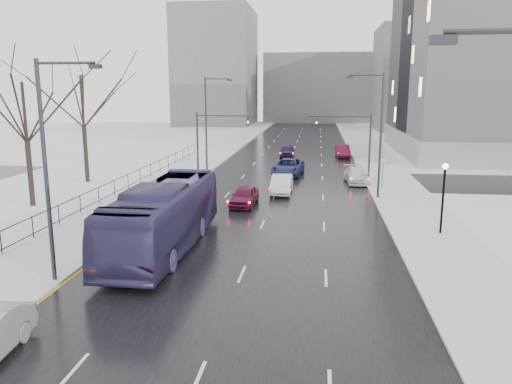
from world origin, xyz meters
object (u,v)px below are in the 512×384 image
at_px(mast_signal_left, 208,137).
at_px(streetlight_l_far, 208,119).
at_px(sedan_right_near, 282,184).
at_px(tree_park_e, 88,183).
at_px(sedan_center_far, 287,151).
at_px(lamppost_r_mid, 444,188).
at_px(mast_signal_right, 359,139).
at_px(streetlight_r_mid, 378,130).
at_px(tree_park_d, 33,207).
at_px(sedan_right_distant, 343,151).
at_px(bus, 164,216).
at_px(sedan_center_near, 244,196).
at_px(no_uturn_sign, 383,164).
at_px(sedan_right_cross, 288,167).
at_px(streetlight_l_near, 50,162).
at_px(sedan_right_far, 357,175).

bearing_deg(mast_signal_left, streetlight_l_far, 101.87).
bearing_deg(sedan_right_near, mast_signal_left, 139.40).
height_order(tree_park_e, sedan_center_far, tree_park_e).
height_order(lamppost_r_mid, mast_signal_left, mast_signal_left).
bearing_deg(mast_signal_right, streetlight_r_mid, -84.00).
bearing_deg(tree_park_d, mast_signal_left, 53.20).
xyz_separation_m(mast_signal_right, sedan_right_distant, (-0.59, 17.29, -3.28)).
bearing_deg(mast_signal_right, bus, -118.17).
xyz_separation_m(sedan_center_near, sedan_right_near, (2.46, 4.98, 0.05)).
relative_size(tree_park_e, bus, 1.02).
relative_size(lamppost_r_mid, no_uturn_sign, 1.59).
bearing_deg(sedan_right_cross, sedan_right_distant, 72.80).
xyz_separation_m(sedan_right_cross, sedan_center_far, (-1.00, 14.11, -0.05)).
bearing_deg(streetlight_l_near, sedan_right_near, 67.73).
distance_m(tree_park_e, streetlight_r_mid, 27.25).
bearing_deg(tree_park_d, tree_park_e, 92.29).
relative_size(mast_signal_right, sedan_center_near, 1.49).
relative_size(tree_park_d, mast_signal_left, 1.92).
height_order(streetlight_r_mid, no_uturn_sign, streetlight_r_mid).
height_order(sedan_center_near, sedan_right_near, sedan_right_near).
bearing_deg(mast_signal_left, tree_park_e, -159.81).
distance_m(mast_signal_left, sedan_center_far, 18.23).
xyz_separation_m(bus, sedan_right_cross, (5.30, 25.12, -1.01)).
distance_m(tree_park_d, sedan_center_near, 16.01).
bearing_deg(mast_signal_right, tree_park_e, -171.10).
height_order(no_uturn_sign, sedan_right_far, no_uturn_sign).
distance_m(tree_park_d, tree_park_e, 10.01).
distance_m(tree_park_d, mast_signal_right, 29.05).
relative_size(streetlight_l_far, mast_signal_left, 1.54).
relative_size(tree_park_e, sedan_right_distant, 2.82).
height_order(streetlight_l_far, lamppost_r_mid, streetlight_l_far).
xyz_separation_m(tree_park_d, sedan_center_far, (17.30, 30.59, 0.83)).
bearing_deg(tree_park_d, streetlight_l_near, -55.47).
bearing_deg(sedan_right_distant, streetlight_l_near, -111.70).
bearing_deg(mast_signal_left, sedan_right_distant, 50.88).
height_order(streetlight_l_far, sedan_right_near, streetlight_l_far).
xyz_separation_m(streetlight_l_far, sedan_right_near, (8.67, -10.83, -4.79)).
xyz_separation_m(lamppost_r_mid, sedan_right_near, (-10.50, 11.17, -2.11)).
height_order(sedan_right_far, sedan_right_distant, sedan_right_distant).
distance_m(mast_signal_left, sedan_center_near, 13.40).
bearing_deg(streetlight_l_near, sedan_center_far, 80.24).
distance_m(lamppost_r_mid, mast_signal_left, 25.71).
bearing_deg(sedan_center_far, sedan_right_cross, -88.29).
height_order(no_uturn_sign, sedan_right_distant, no_uturn_sign).
bearing_deg(sedan_center_near, mast_signal_right, 55.24).
height_order(streetlight_l_far, sedan_right_far, streetlight_l_far).
bearing_deg(bus, sedan_center_far, 84.04).
xyz_separation_m(tree_park_d, bus, (13.00, -8.64, 1.89)).
bearing_deg(mast_signal_left, sedan_right_near, -41.12).
distance_m(mast_signal_left, no_uturn_sign, 17.10).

